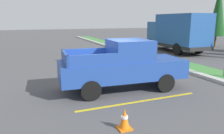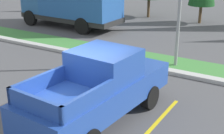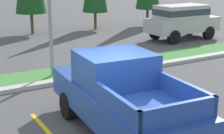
% 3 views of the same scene
% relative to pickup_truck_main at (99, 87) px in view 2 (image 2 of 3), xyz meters
% --- Properties ---
extents(ground_plane, '(120.00, 120.00, 0.00)m').
position_rel_pickup_truck_main_xyz_m(ground_plane, '(-0.55, -0.35, -1.04)').
color(ground_plane, '#4C4C4F').
extents(parking_line_near, '(0.12, 4.80, 0.01)m').
position_rel_pickup_truck_main_xyz_m(parking_line_near, '(-1.55, -0.05, -1.04)').
color(parking_line_near, yellow).
rests_on(parking_line_near, ground).
extents(parking_line_far, '(0.12, 4.80, 0.01)m').
position_rel_pickup_truck_main_xyz_m(parking_line_far, '(1.55, -0.05, -1.04)').
color(parking_line_far, yellow).
rests_on(parking_line_far, ground).
extents(curb_strip, '(56.00, 0.40, 0.15)m').
position_rel_pickup_truck_main_xyz_m(curb_strip, '(-0.55, 4.65, -0.97)').
color(curb_strip, '#B2B2AD').
rests_on(curb_strip, ground).
extents(grass_median, '(56.00, 1.80, 0.06)m').
position_rel_pickup_truck_main_xyz_m(grass_median, '(-0.55, 5.75, -1.01)').
color(grass_median, '#42843D').
rests_on(grass_median, ground).
extents(pickup_truck_main, '(2.29, 5.35, 2.10)m').
position_rel_pickup_truck_main_xyz_m(pickup_truck_main, '(0.00, 0.00, 0.00)').
color(pickup_truck_main, black).
rests_on(pickup_truck_main, ground).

